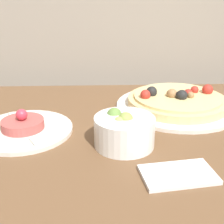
# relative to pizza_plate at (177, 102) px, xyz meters

# --- Properties ---
(dining_table) EXTENTS (1.16, 0.71, 0.80)m
(dining_table) POSITION_rel_pizza_plate_xyz_m (-0.19, -0.13, -0.15)
(dining_table) COLOR brown
(dining_table) RESTS_ON ground_plane
(pizza_plate) EXTENTS (0.35, 0.35, 0.06)m
(pizza_plate) POSITION_rel_pizza_plate_xyz_m (0.00, 0.00, 0.00)
(pizza_plate) COLOR silver
(pizza_plate) RESTS_ON dining_table
(tartare_plate) EXTENTS (0.24, 0.24, 0.06)m
(tartare_plate) POSITION_rel_pizza_plate_xyz_m (-0.41, -0.15, -0.01)
(tartare_plate) COLOR silver
(tartare_plate) RESTS_ON dining_table
(small_bowl) EXTENTS (0.13, 0.13, 0.08)m
(small_bowl) POSITION_rel_pizza_plate_xyz_m (-0.17, -0.22, 0.02)
(small_bowl) COLOR white
(small_bowl) RESTS_ON dining_table
(napkin) EXTENTS (0.15, 0.10, 0.01)m
(napkin) POSITION_rel_pizza_plate_xyz_m (-0.08, -0.35, -0.01)
(napkin) COLOR white
(napkin) RESTS_ON dining_table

